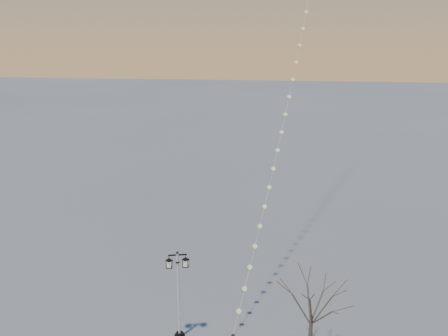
# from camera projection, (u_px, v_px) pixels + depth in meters

# --- Properties ---
(street_lamp) EXTENTS (1.30, 0.68, 5.22)m
(street_lamp) POSITION_uv_depth(u_px,v_px,m) (178.00, 291.00, 25.81)
(street_lamp) COLOR black
(street_lamp) RESTS_ON ground
(bare_tree) EXTENTS (2.75, 2.75, 4.57)m
(bare_tree) POSITION_uv_depth(u_px,v_px,m) (312.00, 303.00, 24.12)
(bare_tree) COLOR #4D3D30
(bare_tree) RESTS_ON ground
(kite_train) EXTENTS (6.98, 30.20, 34.46)m
(kite_train) POSITION_uv_depth(u_px,v_px,m) (299.00, 21.00, 35.64)
(kite_train) COLOR black
(kite_train) RESTS_ON ground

